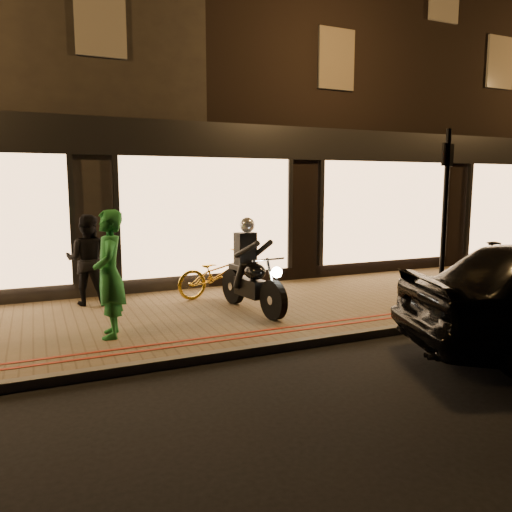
# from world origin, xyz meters

# --- Properties ---
(ground) EXTENTS (90.00, 90.00, 0.00)m
(ground) POSITION_xyz_m (0.00, 0.00, 0.00)
(ground) COLOR black
(ground) RESTS_ON ground
(sidewalk) EXTENTS (50.00, 4.00, 0.12)m
(sidewalk) POSITION_xyz_m (0.00, 2.00, 0.06)
(sidewalk) COLOR brown
(sidewalk) RESTS_ON ground
(kerb_stone) EXTENTS (50.00, 0.14, 0.12)m
(kerb_stone) POSITION_xyz_m (0.00, 0.05, 0.06)
(kerb_stone) COLOR #59544C
(kerb_stone) RESTS_ON ground
(red_kerb_lines) EXTENTS (50.00, 0.26, 0.01)m
(red_kerb_lines) POSITION_xyz_m (0.00, 0.55, 0.12)
(red_kerb_lines) COLOR maroon
(red_kerb_lines) RESTS_ON sidewalk
(building_row) EXTENTS (48.00, 10.11, 8.50)m
(building_row) POSITION_xyz_m (-0.00, 8.99, 4.25)
(building_row) COLOR black
(building_row) RESTS_ON ground
(motorcycle) EXTENTS (0.64, 1.94, 1.59)m
(motorcycle) POSITION_xyz_m (0.02, 1.82, 0.73)
(motorcycle) COLOR black
(motorcycle) RESTS_ON sidewalk
(sign_post) EXTENTS (0.34, 0.14, 3.00)m
(sign_post) POSITION_xyz_m (2.71, 0.25, 1.80)
(sign_post) COLOR black
(sign_post) RESTS_ON sidewalk
(bicycle_gold) EXTENTS (1.74, 0.82, 0.88)m
(bicycle_gold) POSITION_xyz_m (-0.12, 3.09, 0.56)
(bicycle_gold) COLOR gold
(bicycle_gold) RESTS_ON sidewalk
(bicycle_dark) EXTENTS (1.98, 1.02, 1.14)m
(bicycle_dark) POSITION_xyz_m (4.38, 0.37, 0.69)
(bicycle_dark) COLOR black
(bicycle_dark) RESTS_ON sidewalk
(person_green) EXTENTS (0.52, 0.71, 1.79)m
(person_green) POSITION_xyz_m (-2.37, 1.27, 1.02)
(person_green) COLOR #1F7633
(person_green) RESTS_ON sidewalk
(person_dark) EXTENTS (0.95, 0.85, 1.62)m
(person_dark) POSITION_xyz_m (-2.46, 3.42, 0.93)
(person_dark) COLOR black
(person_dark) RESTS_ON sidewalk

